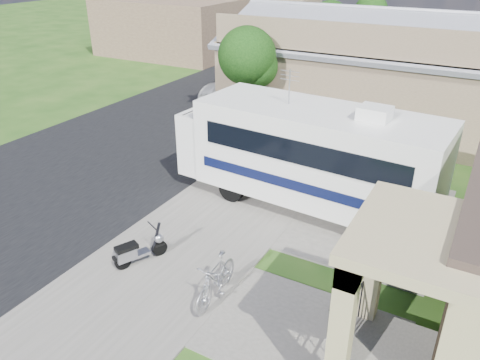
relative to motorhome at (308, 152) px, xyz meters
The scene contains 18 objects.
ground 4.74m from the motorhome, 101.16° to the right, with size 120.00×120.00×0.00m, color #1D4512.
street_slab 10.26m from the motorhome, 145.69° to the left, with size 9.00×80.00×0.02m, color black.
sidewalk_slab 6.24m from the motorhome, 107.98° to the left, with size 4.00×80.00×0.06m, color #5D5A53.
driveway_slab 1.89m from the motorhome, 16.84° to the left, with size 7.00×6.00×0.05m, color #5D5A53.
walk_slab 5.99m from the motorhome, 67.92° to the right, with size 4.00×3.00×0.05m, color #5D5A53.
warehouse 9.70m from the motorhome, 95.02° to the left, with size 12.50×8.40×5.04m.
distant_bldg_far 25.14m from the motorhome, 135.25° to the left, with size 10.00×8.00×4.00m, color brown.
distant_bldg_near 33.66m from the motorhome, 118.09° to the left, with size 8.00×7.00×3.20m, color brown.
street_tree_a 6.74m from the motorhome, 133.77° to the left, with size 2.44×2.40×4.58m.
street_tree_b 15.52m from the motorhome, 107.14° to the left, with size 2.44×2.40×4.73m.
street_tree_c 24.22m from the motorhome, 100.84° to the left, with size 2.44×2.40×4.42m.
motorhome is the anchor object (origin of this frame).
shrub 5.19m from the motorhome, 29.95° to the right, with size 1.89×1.80×2.32m.
scooter 5.83m from the motorhome, 116.30° to the right, with size 0.82×1.39×0.97m.
bicycle 5.40m from the motorhome, 90.48° to the right, with size 0.51×1.82×1.09m, color #9E9EA5.
pickup_truck 11.09m from the motorhome, 126.67° to the left, with size 2.98×6.46×1.79m, color silver.
van 17.99m from the motorhome, 114.94° to the left, with size 2.37×5.82×1.69m, color silver.
garden_hose 5.46m from the motorhome, 58.15° to the right, with size 0.35×0.35×0.16m, color #136220.
Camera 1 is at (5.42, -8.10, 7.33)m, focal length 35.00 mm.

